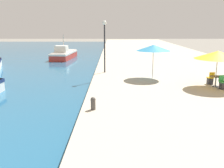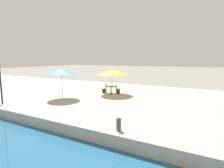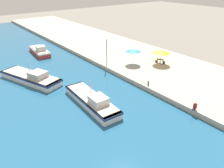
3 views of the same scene
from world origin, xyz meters
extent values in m
cube|color=#B2A893|center=(8.00, 37.00, 0.35)|extent=(16.00, 90.00, 0.70)
cube|color=white|center=(-8.07, 17.01, 0.51)|extent=(3.04, 9.91, 0.94)
cube|color=navy|center=(-8.07, 17.01, 0.86)|extent=(3.10, 10.01, 0.25)
cube|color=#ADA89E|center=(-8.07, 17.01, 1.03)|extent=(2.80, 9.12, 0.10)
cube|color=silver|center=(-8.15, 15.30, 1.50)|extent=(1.91, 2.24, 0.85)
cylinder|color=#B7B2A8|center=(-8.07, 17.01, 2.21)|extent=(0.12, 0.12, 2.26)
cube|color=white|center=(-11.71, 28.74, 0.51)|extent=(6.58, 11.09, 0.95)
cube|color=navy|center=(-11.71, 28.74, 0.86)|extent=(6.67, 11.22, 0.25)
cube|color=#ADA89E|center=(-11.71, 28.74, 1.04)|extent=(6.05, 10.21, 0.10)
cube|color=#B7B2A8|center=(-11.06, 26.99, 1.52)|extent=(2.82, 2.95, 0.85)
cylinder|color=#B7B2A8|center=(-11.71, 28.74, 2.23)|extent=(0.12, 0.12, 2.28)
cube|color=red|center=(-5.59, 40.74, 0.54)|extent=(2.89, 7.42, 1.01)
cube|color=silver|center=(-5.59, 40.74, 0.92)|extent=(2.94, 7.49, 0.25)
cube|color=#ADA89E|center=(-5.59, 40.74, 1.10)|extent=(2.66, 6.83, 0.10)
cube|color=silver|center=(-5.68, 39.48, 1.60)|extent=(1.76, 1.72, 0.90)
cylinder|color=#B7B2A8|center=(-5.59, 40.74, 2.35)|extent=(0.12, 0.12, 2.41)
cylinder|color=#B7B7B7|center=(8.64, 20.18, 1.75)|extent=(0.06, 0.06, 2.10)
cone|color=yellow|center=(8.64, 20.18, 2.92)|extent=(3.06, 3.06, 0.54)
cylinder|color=#B7B7B7|center=(4.83, 23.28, 1.87)|extent=(0.06, 0.06, 2.34)
cone|color=teal|center=(4.83, 23.28, 3.13)|extent=(2.69, 2.69, 0.47)
cylinder|color=#333338|center=(8.74, 20.36, 0.72)|extent=(0.44, 0.44, 0.04)
cylinder|color=#333338|center=(8.74, 20.36, 1.05)|extent=(0.08, 0.08, 0.70)
cylinder|color=#4C4742|center=(8.74, 20.36, 1.42)|extent=(0.80, 0.80, 0.04)
cube|color=#2D2D33|center=(8.64, 21.10, 0.93)|extent=(0.38, 0.38, 0.45)
cube|color=gold|center=(8.64, 21.10, 1.18)|extent=(0.45, 0.45, 0.06)
cube|color=gold|center=(8.67, 20.90, 1.41)|extent=(0.40, 0.11, 0.40)
cube|color=#2D2D33|center=(8.92, 19.63, 0.93)|extent=(0.41, 0.41, 0.45)
cube|color=#2D8E42|center=(8.92, 19.63, 1.18)|extent=(0.48, 0.48, 0.06)
cube|color=#2D8E42|center=(8.88, 19.82, 1.41)|extent=(0.40, 0.15, 0.40)
cube|color=#333D5B|center=(0.06, 7.72, 0.78)|extent=(0.40, 0.28, 0.16)
cube|color=maroon|center=(0.26, 7.72, 1.16)|extent=(0.26, 0.36, 0.60)
sphere|color=beige|center=(0.26, 7.72, 1.56)|extent=(0.22, 0.22, 0.22)
cylinder|color=#4C4742|center=(0.62, 15.48, 0.93)|extent=(0.24, 0.24, 0.45)
sphere|color=#4C4742|center=(0.62, 15.48, 1.22)|extent=(0.26, 0.26, 0.26)
cylinder|color=#232328|center=(0.91, 25.81, 2.80)|extent=(0.12, 0.12, 4.20)
sphere|color=white|center=(0.91, 25.81, 5.08)|extent=(0.36, 0.36, 0.36)
camera|label=1|loc=(1.57, 3.55, 4.81)|focal=40.00mm
camera|label=2|loc=(-6.76, 11.87, 4.17)|focal=28.00mm
camera|label=3|loc=(-20.65, -3.40, 14.65)|focal=35.00mm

